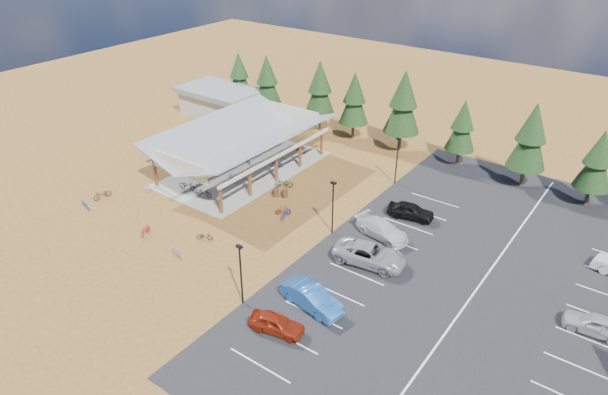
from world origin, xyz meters
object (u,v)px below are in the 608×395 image
at_px(car_0, 276,323).
at_px(car_3, 382,230).
at_px(car_2, 370,254).
at_px(bike_15, 283,210).
at_px(outbuilding, 220,102).
at_px(bike_8, 102,194).
at_px(bike_6, 276,163).
at_px(bike_16, 284,183).
at_px(bike_2, 246,159).
at_px(bike_11, 145,230).
at_px(bike_0, 187,185).
at_px(bike_7, 300,147).
at_px(bike_13, 177,253).
at_px(lamp_post_1, 333,204).
at_px(bike_14, 286,214).
at_px(bike_pavilion, 242,138).
at_px(car_1, 312,297).
at_px(bike_5, 232,177).
at_px(car_8, 596,324).
at_px(car_4, 411,211).
at_px(bike_10, 85,205).
at_px(trash_bin_0, 285,193).
at_px(lamp_post_0, 241,271).
at_px(bike_4, 204,192).
at_px(bike_9, 152,187).
at_px(lamp_post_2, 397,158).
at_px(bike_1, 213,165).
at_px(bike_12, 205,236).
at_px(trash_bin_1, 276,192).

height_order(car_0, car_3, car_3).
bearing_deg(car_2, bike_15, 69.87).
bearing_deg(outbuilding, bike_8, -74.04).
bearing_deg(outbuilding, bike_6, -27.10).
distance_m(bike_15, bike_16, 5.44).
xyz_separation_m(bike_2, bike_11, (2.73, -16.60, -0.09)).
height_order(bike_0, bike_16, bike_0).
height_order(bike_7, bike_13, bike_7).
height_order(lamp_post_1, bike_14, lamp_post_1).
height_order(bike_0, car_2, car_2).
bearing_deg(bike_14, bike_pavilion, 143.24).
distance_m(car_0, car_1, 3.57).
relative_size(bike_5, car_2, 0.26).
distance_m(bike_8, car_8, 44.56).
height_order(bike_2, car_4, car_4).
height_order(bike_10, bike_16, bike_16).
height_order(bike_10, car_8, car_8).
distance_m(trash_bin_0, bike_10, 19.41).
height_order(bike_pavilion, lamp_post_1, lamp_post_1).
xyz_separation_m(lamp_post_0, bike_2, (-15.99, 18.46, -2.40)).
height_order(bike_4, bike_14, bike_4).
bearing_deg(bike_5, lamp_post_1, -80.30).
distance_m(bike_9, bike_14, 14.92).
height_order(bike_0, bike_9, bike_0).
height_order(bike_0, bike_6, bike_0).
relative_size(lamp_post_2, bike_7, 2.89).
relative_size(bike_pavilion, outbuilding, 1.76).
relative_size(bike_1, car_2, 0.27).
bearing_deg(car_1, bike_16, 52.67).
relative_size(outbuilding, bike_5, 6.98).
relative_size(bike_9, car_3, 0.32).
relative_size(bike_4, car_8, 0.44).
height_order(bike_16, car_3, car_3).
distance_m(bike_pavilion, bike_11, 15.59).
distance_m(trash_bin_0, bike_13, 13.63).
xyz_separation_m(bike_1, bike_16, (8.88, 1.36, -0.09)).
distance_m(trash_bin_0, car_8, 29.36).
relative_size(car_2, car_3, 1.18).
bearing_deg(bike_7, bike_0, 169.88).
relative_size(bike_12, car_8, 0.36).
height_order(bike_2, car_8, car_8).
bearing_deg(car_2, bike_9, 86.17).
bearing_deg(bike_16, bike_8, -74.61).
bearing_deg(bike_12, bike_6, -13.73).
bearing_deg(bike_14, car_8, -7.61).
relative_size(bike_0, bike_11, 1.17).
height_order(bike_8, car_8, car_8).
bearing_deg(trash_bin_1, bike_8, -142.12).
bearing_deg(bike_15, bike_13, 111.79).
bearing_deg(car_2, bike_4, 80.93).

